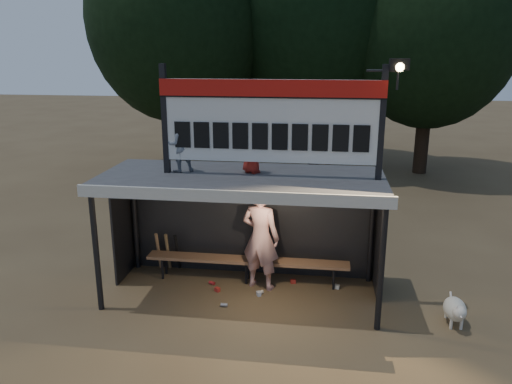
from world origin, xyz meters
The scene contains 13 objects.
ground centered at (0.00, 0.00, 0.00)m, with size 80.00×80.00×0.00m, color #4F3D27.
player centered at (0.30, 0.35, 1.02)m, with size 0.75×0.49×2.05m, color white.
child_a centered at (-1.14, 0.09, 2.81)m, with size 0.48×0.37×0.99m, color slate.
child_b centered at (0.15, 0.19, 2.76)m, with size 0.43×0.28×0.88m, color maroon.
dugout_shelter centered at (0.00, 0.24, 1.85)m, with size 5.10×2.08×2.32m.
scoreboard_assembly centered at (0.56, -0.01, 3.32)m, with size 4.10×0.27×1.99m.
bench centered at (0.00, 0.55, 0.43)m, with size 4.00×0.35×0.48m.
tree_left centered at (-4.00, 10.00, 5.51)m, with size 6.46×6.46×9.27m.
tree_mid centered at (1.00, 11.50, 6.17)m, with size 7.22×7.22×10.36m.
tree_right centered at (5.00, 10.50, 5.19)m, with size 6.08×6.08×8.72m.
dog centered at (3.69, -0.59, 0.28)m, with size 0.36×0.81×0.49m.
bats centered at (-1.70, 0.82, 0.43)m, with size 0.48×0.33×0.84m.
litter centered at (0.29, 0.13, 0.04)m, with size 2.55×1.18×0.08m.
Camera 1 is at (1.42, -8.41, 4.44)m, focal length 35.00 mm.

